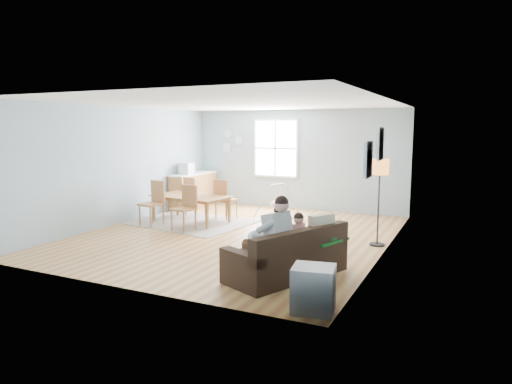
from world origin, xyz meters
The scene contains 22 objects.
room centered at (0.00, 0.00, 2.42)m, with size 8.40×9.40×3.90m.
window centered at (-0.60, 3.46, 1.65)m, with size 1.32×0.08×1.62m.
pictures centered at (2.97, -1.05, 1.85)m, with size 0.05×1.34×0.74m.
wall_plates centered at (-2.00, 3.47, 1.83)m, with size 0.67×0.02×0.66m.
sofa centered at (1.96, -2.06, 0.27)m, with size 1.49×2.06×0.77m.
green_throw centered at (2.15, -1.45, 0.49)m, with size 0.87×0.70×0.04m, color #145919.
beige_pillow centered at (2.34, -1.68, 0.69)m, with size 0.12×0.44×0.44m, color tan.
father centered at (1.75, -2.26, 0.67)m, with size 0.96×0.58×1.26m.
nursing_pillow centered at (1.62, -2.20, 0.59)m, with size 0.49×0.49×0.13m, color silver.
infant centered at (1.63, -2.17, 0.68)m, with size 0.21×0.35×0.13m.
toddler centered at (1.97, -1.86, 0.65)m, with size 0.52×0.39×0.76m.
floor_lamp centered at (2.80, 0.39, 1.35)m, with size 0.33×0.33×1.64m.
storage_cube centered at (2.69, -3.13, 0.28)m, with size 0.57×0.53×0.56m.
rug centered at (-1.60, 0.67, 0.01)m, with size 2.72×2.07×0.01m, color gray.
dining_table centered at (-1.60, 0.67, 0.32)m, with size 1.80×1.01×0.63m, color olive.
chair_sw centered at (-2.17, 0.08, 0.58)m, with size 0.54×0.54×1.01m.
chair_se centered at (-1.20, -0.06, 0.56)m, with size 0.51×0.51×0.98m.
chair_nw centered at (-2.00, 1.41, 0.56)m, with size 0.54×0.54×0.98m.
chair_ne centered at (-1.03, 1.27, 0.56)m, with size 0.54×0.54×0.98m.
counter centered at (-2.70, 2.50, 0.48)m, with size 0.56×1.73×0.96m.
monitor centered at (-2.70, 2.17, 1.11)m, with size 0.34×0.32×0.31m.
baby_swing centered at (0.12, 1.89, 0.38)m, with size 1.09×1.10×0.86m.
Camera 1 is at (4.34, -8.20, 2.20)m, focal length 32.00 mm.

